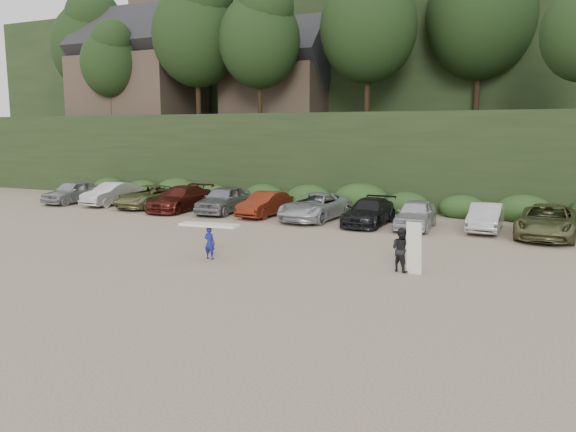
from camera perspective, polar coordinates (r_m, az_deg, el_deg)
The scene contains 5 objects.
ground at distance 20.73m, azimuth -0.15°, elevation -4.93°, with size 120.00×120.00×0.00m, color tan.
hillside_backdrop at distance 55.23m, azimuth 16.25°, elevation 14.95°, with size 90.00×41.50×28.00m.
parked_cars at distance 30.34m, azimuth 5.07°, elevation 0.81°, with size 40.02×5.70×1.61m.
child_surfer at distance 21.59m, azimuth -7.98°, elevation -1.93°, with size 2.35×0.90×1.38m.
adult_surfer at distance 19.92m, azimuth 11.53°, elevation -3.35°, with size 1.24×0.86×1.83m.
Camera 1 is at (8.58, -18.22, 4.89)m, focal length 35.00 mm.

